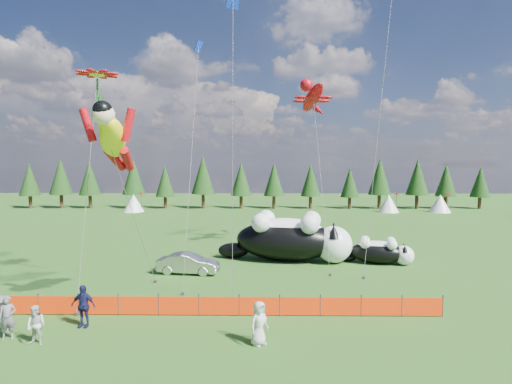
% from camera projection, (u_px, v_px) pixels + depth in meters
% --- Properties ---
extents(ground, '(160.00, 160.00, 0.00)m').
position_uv_depth(ground, '(225.00, 296.00, 22.73)').
color(ground, '#11380A').
rests_on(ground, ground).
extents(safety_fence, '(22.06, 0.06, 1.10)m').
position_uv_depth(safety_fence, '(219.00, 306.00, 19.70)').
color(safety_fence, '#262626').
rests_on(safety_fence, ground).
extents(tree_line, '(90.00, 4.00, 8.00)m').
position_uv_depth(tree_line, '(249.00, 185.00, 67.34)').
color(tree_line, black).
rests_on(tree_line, ground).
extents(festival_tents, '(50.00, 3.20, 2.80)m').
position_uv_depth(festival_tents, '(318.00, 203.00, 62.39)').
color(festival_tents, white).
rests_on(festival_tents, ground).
extents(cat_large, '(10.44, 5.04, 3.79)m').
position_uv_depth(cat_large, '(292.00, 238.00, 30.92)').
color(cat_large, black).
rests_on(cat_large, ground).
extents(cat_small, '(5.39, 2.83, 1.97)m').
position_uv_depth(cat_small, '(381.00, 251.00, 30.03)').
color(cat_small, black).
rests_on(cat_small, ground).
extents(car, '(4.33, 1.90, 1.38)m').
position_uv_depth(car, '(188.00, 263.00, 27.37)').
color(car, '#BABABF').
rests_on(car, ground).
extents(spectator_a, '(0.79, 0.66, 1.87)m').
position_uv_depth(spectator_a, '(7.00, 318.00, 17.07)').
color(spectator_a, slate).
rests_on(spectator_a, ground).
extents(spectator_b, '(0.86, 0.58, 1.65)m').
position_uv_depth(spectator_b, '(36.00, 325.00, 16.53)').
color(spectator_b, beige).
rests_on(spectator_b, ground).
extents(spectator_c, '(1.21, 0.71, 1.96)m').
position_uv_depth(spectator_c, '(83.00, 306.00, 18.34)').
color(spectator_c, '#16173C').
rests_on(spectator_c, ground).
extents(spectator_d, '(1.21, 0.95, 1.67)m').
position_uv_depth(spectator_d, '(3.00, 314.00, 17.72)').
color(spectator_d, slate).
rests_on(spectator_d, ground).
extents(spectator_e, '(1.05, 1.04, 1.83)m').
position_uv_depth(spectator_e, '(259.00, 323.00, 16.51)').
color(spectator_e, beige).
rests_on(spectator_e, ground).
extents(superhero_kite, '(4.80, 7.45, 11.20)m').
position_uv_depth(superhero_kite, '(113.00, 139.00, 19.78)').
color(superhero_kite, '#F5EB0C').
rests_on(superhero_kite, ground).
extents(gecko_kite, '(4.37, 11.88, 15.52)m').
position_uv_depth(gecko_kite, '(313.00, 98.00, 34.00)').
color(gecko_kite, '#B40911').
rests_on(gecko_kite, ground).
extents(flower_kite, '(3.05, 5.94, 13.31)m').
position_uv_depth(flower_kite, '(97.00, 77.00, 23.19)').
color(flower_kite, '#B40911').
rests_on(flower_kite, ground).
extents(diamond_kite_a, '(0.72, 5.21, 16.21)m').
position_uv_depth(diamond_kite_a, '(198.00, 58.00, 26.20)').
color(diamond_kite_a, '#0C2EC1').
rests_on(diamond_kite_a, ground).
extents(diamond_kite_b, '(3.80, 5.90, 21.73)m').
position_uv_depth(diamond_kite_b, '(391.00, 8.00, 29.85)').
color(diamond_kite_b, '#0B7A8F').
rests_on(diamond_kite_b, ground).
extents(diamond_kite_c, '(1.17, 0.58, 16.13)m').
position_uv_depth(diamond_kite_c, '(233.00, 12.00, 18.99)').
color(diamond_kite_c, '#0C2EC1').
rests_on(diamond_kite_c, ground).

